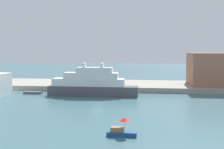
% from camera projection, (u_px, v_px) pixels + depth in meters
% --- Properties ---
extents(ground, '(400.00, 400.00, 0.00)m').
position_uv_depth(ground, '(98.00, 102.00, 68.92)').
color(ground, '#3D6670').
extents(quay_dock, '(110.00, 22.03, 1.53)m').
position_uv_depth(quay_dock, '(112.00, 85.00, 95.55)').
color(quay_dock, gray).
rests_on(quay_dock, ground).
extents(large_yacht, '(25.22, 4.30, 11.20)m').
position_uv_depth(large_yacht, '(92.00, 84.00, 78.10)').
color(large_yacht, '#4C4C51').
rests_on(large_yacht, ground).
extents(small_motorboat, '(4.44, 1.58, 2.86)m').
position_uv_depth(small_motorboat, '(121.00, 130.00, 41.51)').
color(small_motorboat, navy).
rests_on(small_motorboat, ground).
extents(work_barge, '(5.36, 1.55, 0.66)m').
position_uv_depth(work_barge, '(33.00, 93.00, 81.65)').
color(work_barge, '#595966').
rests_on(work_barge, ground).
extents(harbor_building, '(14.71, 15.35, 10.33)m').
position_uv_depth(harbor_building, '(213.00, 69.00, 89.93)').
color(harbor_building, '#9E664C').
rests_on(harbor_building, quay_dock).
extents(parked_car, '(4.06, 1.60, 1.51)m').
position_uv_depth(parked_car, '(62.00, 81.00, 94.50)').
color(parked_car, black).
rests_on(parked_car, quay_dock).
extents(person_figure, '(0.36, 0.36, 1.82)m').
position_uv_depth(person_figure, '(76.00, 82.00, 92.03)').
color(person_figure, '#334C8C').
rests_on(person_figure, quay_dock).
extents(mooring_bollard, '(0.53, 0.53, 0.71)m').
position_uv_depth(mooring_bollard, '(111.00, 85.00, 86.07)').
color(mooring_bollard, black).
rests_on(mooring_bollard, quay_dock).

